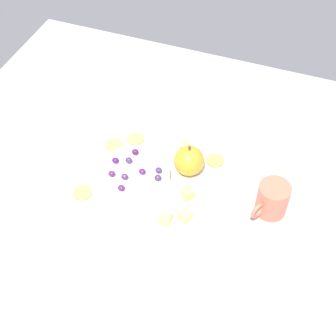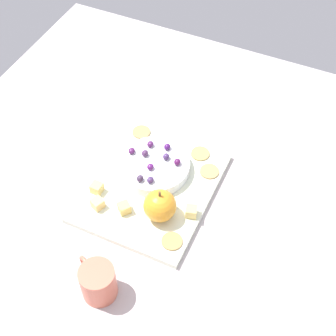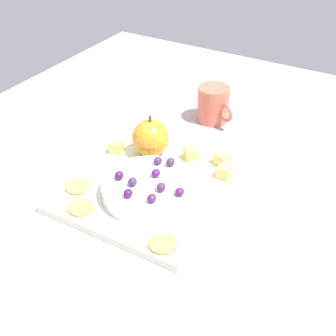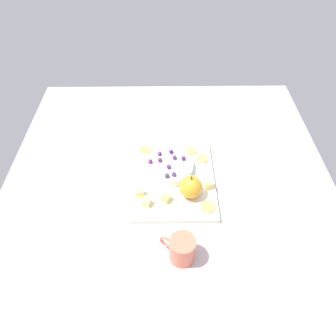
{
  "view_description": "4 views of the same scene",
  "coord_description": "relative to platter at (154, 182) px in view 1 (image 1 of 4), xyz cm",
  "views": [
    {
      "loc": [
        -24.28,
        65.02,
        90.56
      ],
      "look_at": [
        1.2,
        -3.86,
        6.98
      ],
      "focal_mm": 52.92,
      "sensor_mm": 36.0,
      "label": 1
    },
    {
      "loc": [
        -55.59,
        -32.54,
        92.63
      ],
      "look_at": [
        6.27,
        -4.08,
        9.31
      ],
      "focal_mm": 53.1,
      "sensor_mm": 36.0,
      "label": 2
    },
    {
      "loc": [
        58.87,
        33.21,
        53.48
      ],
      "look_at": [
        2.87,
        0.62,
        7.52
      ],
      "focal_mm": 49.54,
      "sensor_mm": 36.0,
      "label": 3
    },
    {
      "loc": [
        -63.71,
        1.01,
        80.2
      ],
      "look_at": [
        3.59,
        0.23,
        9.82
      ],
      "focal_mm": 33.9,
      "sensor_mm": 36.0,
      "label": 4
    }
  ],
  "objects": [
    {
      "name": "table",
      "position": [
        -3.58,
        1.25,
        -2.44
      ],
      "size": [
        120.07,
        105.9,
        3.43
      ],
      "primitive_type": "cube",
      "color": "#B6AAAB",
      "rests_on": "ground"
    },
    {
      "name": "platter",
      "position": [
        0.0,
        0.0,
        0.0
      ],
      "size": [
        32.1,
        26.46,
        1.44
      ],
      "primitive_type": "cube",
      "color": "silver",
      "rests_on": "table"
    },
    {
      "name": "serving_dish",
      "position": [
        4.27,
        0.88,
        2.01
      ],
      "size": [
        15.99,
        15.99,
        2.58
      ],
      "primitive_type": "cylinder",
      "color": "white",
      "rests_on": "platter"
    },
    {
      "name": "apple_whole",
      "position": [
        -6.43,
        -5.18,
        4.2
      ],
      "size": [
        6.96,
        6.96,
        6.96
      ],
      "primitive_type": "sphere",
      "color": "orange",
      "rests_on": "platter"
    },
    {
      "name": "apple_stem",
      "position": [
        -6.43,
        -5.18,
        8.28
      ],
      "size": [
        0.5,
        0.5,
        1.2
      ],
      "primitive_type": "cylinder",
      "color": "brown",
      "rests_on": "apple_whole"
    },
    {
      "name": "cheese_cube_0",
      "position": [
        -3.61,
        -11.11,
        1.89
      ],
      "size": [
        2.9,
        2.9,
        2.33
      ],
      "primitive_type": "cube",
      "rotation": [
        0.0,
        0.0,
        0.29
      ],
      "color": "#E4C76E",
      "rests_on": "platter"
    },
    {
      "name": "cheese_cube_1",
      "position": [
        -8.67,
        2.15,
        1.89
      ],
      "size": [
        3.28,
        3.28,
        2.33
      ],
      "primitive_type": "cube",
      "rotation": [
        0.0,
        0.0,
        0.87
      ],
      "color": "#EBC967",
      "rests_on": "platter"
    },
    {
      "name": "cheese_cube_2",
      "position": [
        -6.48,
        10.06,
        1.89
      ],
      "size": [
        2.42,
        2.42,
        2.33
      ],
      "primitive_type": "cube",
      "rotation": [
        0.0,
        0.0,
        1.53
      ],
      "color": "#E4C46C",
      "rests_on": "platter"
    },
    {
      "name": "cheese_cube_3",
      "position": [
        -10.04,
        7.83,
        1.89
      ],
      "size": [
        3.05,
        3.05,
        2.33
      ],
      "primitive_type": "cube",
      "rotation": [
        0.0,
        0.0,
        1.17
      ],
      "color": "#F3C673",
      "rests_on": "platter"
    },
    {
      "name": "cracker_0",
      "position": [
        -11.31,
        -10.16,
        0.92
      ],
      "size": [
        4.34,
        4.34,
        0.4
      ],
      "primitive_type": "cylinder",
      "color": "tan",
      "rests_on": "platter"
    },
    {
      "name": "cracker_1",
      "position": [
        8.86,
        -10.33,
        0.92
      ],
      "size": [
        4.34,
        4.34,
        0.4
      ],
      "primitive_type": "cylinder",
      "color": "tan",
      "rests_on": "platter"
    },
    {
      "name": "cracker_2",
      "position": [
        13.37,
        9.18,
        0.92
      ],
      "size": [
        4.34,
        4.34,
        0.4
      ],
      "primitive_type": "cylinder",
      "color": "tan",
      "rests_on": "platter"
    },
    {
      "name": "cracker_3",
      "position": [
        12.93,
        -6.43,
        0.92
      ],
      "size": [
        4.34,
        4.34,
        0.4
      ],
      "primitive_type": "cylinder",
      "color": "tan",
      "rests_on": "platter"
    },
    {
      "name": "grape_0",
      "position": [
        5.25,
        4.06,
        4.05
      ],
      "size": [
        1.61,
        1.45,
        1.5
      ],
      "primitive_type": "ellipsoid",
      "color": "#4A2B50",
      "rests_on": "serving_dish"
    },
    {
      "name": "grape_1",
      "position": [
        6.34,
        -0.71,
        4.03
      ],
      "size": [
        1.61,
        1.45,
        1.47
      ],
      "primitive_type": "ellipsoid",
      "color": "#432B5E",
      "rests_on": "serving_dish"
    },
    {
      "name": "grape_2",
      "position": [
        -1.03,
        -0.35,
        3.95
      ],
      "size": [
        1.61,
        1.45,
        1.3
      ],
      "primitive_type": "ellipsoid",
      "color": "#422C5B",
      "rests_on": "serving_dish"
    },
    {
      "name": "grape_3",
      "position": [
        8.3,
        4.2,
        3.97
      ],
      "size": [
        1.61,
        1.45,
        1.35
      ],
      "primitive_type": "ellipsoid",
      "color": "#512158",
      "rests_on": "serving_dish"
    },
    {
      "name": "grape_4",
      "position": [
        9.15,
        0.33,
        3.98
      ],
      "size": [
        1.61,
        1.45,
        1.37
      ],
      "primitive_type": "ellipsoid",
      "color": "#46185E",
      "rests_on": "serving_dish"
    },
    {
      "name": "grape_5",
      "position": [
        4.7,
        7.14,
        3.95
      ],
      "size": [
        1.61,
        1.45,
        1.31
      ],
      "primitive_type": "ellipsoid",
      "color": "#511E54",
      "rests_on": "serving_dish"
    },
    {
      "name": "grape_6",
      "position": [
        -1.66,
        1.83,
        4.04
      ],
      "size": [
        1.61,
        1.45,
        1.48
      ],
      "primitive_type": "ellipsoid",
      "color": "#402E4A",
      "rests_on": "serving_dish"
    },
    {
      "name": "grape_7",
      "position": [
        2.27,
        1.09,
        3.94
      ],
      "size": [
        1.61,
        1.45,
        1.29
      ],
      "primitive_type": "ellipsoid",
      "color": "#541B61",
      "rests_on": "serving_dish"
    },
    {
      "name": "grape_8",
      "position": [
        5.97,
        -3.6,
        4.02
      ],
      "size": [
        1.61,
        1.45,
        1.44
      ],
      "primitive_type": "ellipsoid",
      "color": "#4F174C",
      "rests_on": "serving_dish"
    },
    {
      "name": "cup",
      "position": [
        -26.3,
        -1.71,
        3.15
      ],
      "size": [
        6.96,
        9.41,
        7.74
      ],
      "color": "#D4674F",
      "rests_on": "table"
    }
  ]
}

